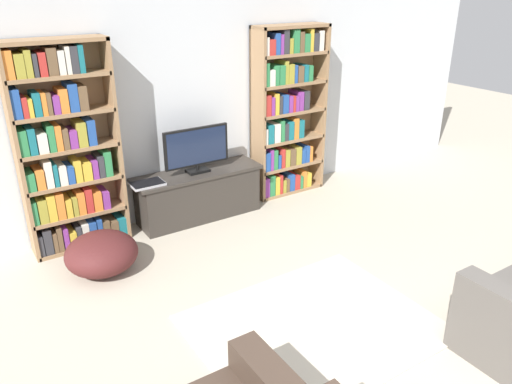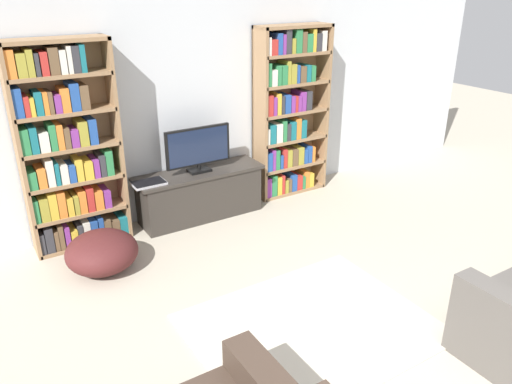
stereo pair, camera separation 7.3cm
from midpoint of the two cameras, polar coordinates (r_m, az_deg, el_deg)
The scene contains 8 objects.
wall_back at distance 5.58m, azimuth -8.20°, elevation 10.55°, with size 8.80×0.06×2.60m.
bookshelf_left at distance 5.08m, azimuth -21.39°, elevation 4.16°, with size 0.93×0.30×2.03m.
bookshelf_right at distance 6.07m, azimuth 3.00°, elevation 9.02°, with size 0.93×0.30×2.03m.
tv_stand at distance 5.63m, azimuth -6.95°, elevation -0.26°, with size 1.45×0.45×0.55m.
television at distance 5.43m, azimuth -7.18°, elevation 4.92°, with size 0.75×0.16×0.50m.
laptop at distance 5.25m, azimuth -12.71°, elevation 0.92°, with size 0.34×0.23×0.03m.
area_rug at distance 4.05m, azimuth 6.10°, elevation -15.00°, with size 1.80×1.45×0.02m.
beanbag_ottoman at distance 4.83m, azimuth -17.65°, elevation -6.70°, with size 0.66×0.66×0.37m, color #4C1E1E.
Camera 1 is at (-2.30, -0.70, 2.51)m, focal length 35.00 mm.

